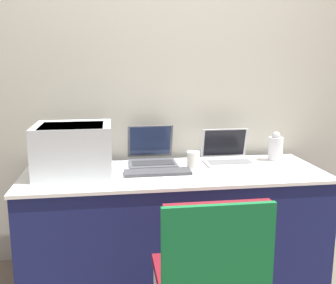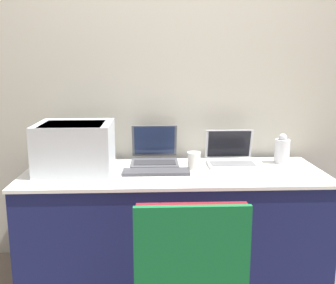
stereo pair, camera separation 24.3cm
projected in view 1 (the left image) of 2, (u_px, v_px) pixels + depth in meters
wall_back at (165, 76)px, 2.75m from camera, size 8.00×0.05×2.60m
table at (174, 226)px, 2.52m from camera, size 1.86×0.67×0.73m
printer at (74, 147)px, 2.37m from camera, size 0.45×0.41×0.30m
laptop_left at (152, 155)px, 2.63m from camera, size 0.31×0.32×0.24m
laptop_right at (228, 155)px, 2.65m from camera, size 0.32×0.26×0.22m
external_keyboard at (158, 172)px, 2.38m from camera, size 0.41×0.13×0.02m
coffee_cup at (193, 160)px, 2.49m from camera, size 0.08×0.08×0.11m
metal_pitcher at (276, 147)px, 2.71m from camera, size 0.10×0.10×0.20m
chair at (210, 269)px, 1.65m from camera, size 0.44×0.46×0.87m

